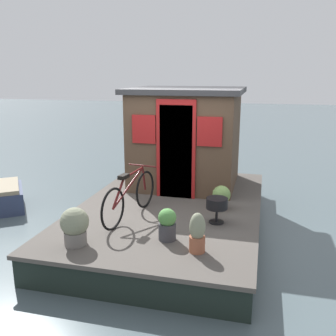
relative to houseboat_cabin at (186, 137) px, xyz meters
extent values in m
plane|color=#4C5B60|center=(-1.31, 0.00, -1.47)|extent=(60.00, 60.00, 0.00)
cube|color=#4C4742|center=(-1.31, 0.00, -1.02)|extent=(4.85, 3.08, 0.06)
cube|color=black|center=(-1.31, 0.00, -1.26)|extent=(4.75, 3.02, 0.42)
cube|color=#4C3828|center=(0.01, 0.00, -0.06)|extent=(1.85, 2.01, 1.86)
cube|color=#28282B|center=(0.01, 0.00, 0.92)|extent=(2.05, 2.21, 0.10)
cube|color=#144733|center=(-0.93, 0.00, -0.14)|extent=(0.04, 0.60, 1.70)
cube|color=maroon|center=(-0.94, 0.00, -0.09)|extent=(0.03, 0.72, 1.80)
cube|color=maroon|center=(-0.93, -0.60, 0.26)|extent=(0.03, 0.44, 0.52)
cube|color=maroon|center=(-0.93, 0.60, 0.26)|extent=(0.03, 0.44, 0.52)
torus|color=black|center=(-1.59, 0.38, -0.67)|extent=(0.64, 0.14, 0.64)
torus|color=black|center=(-2.62, 0.55, -0.67)|extent=(0.64, 0.14, 0.64)
cylinder|color=#4C1414|center=(-2.15, 0.47, -0.47)|extent=(0.97, 0.19, 0.44)
cylinder|color=#4C1414|center=(-1.98, 0.45, -0.28)|extent=(0.63, 0.13, 0.06)
cylinder|color=#4C1414|center=(-2.45, 0.52, -0.48)|extent=(0.36, 0.09, 0.40)
cylinder|color=#4C1414|center=(-1.63, 0.39, -0.47)|extent=(0.12, 0.05, 0.41)
cube|color=black|center=(-2.29, 0.49, -0.27)|extent=(0.21, 0.13, 0.06)
cylinder|color=#4C1414|center=(-1.67, 0.40, -0.24)|extent=(0.10, 0.50, 0.02)
cylinder|color=#935138|center=(-3.03, -0.77, -0.88)|extent=(0.21, 0.21, 0.21)
ellipsoid|color=gray|center=(-3.03, -0.77, -0.65)|extent=(0.21, 0.21, 0.37)
cylinder|color=#935138|center=(-1.38, -0.89, -0.91)|extent=(0.20, 0.20, 0.16)
sphere|color=#70934C|center=(-1.38, -0.89, -0.73)|extent=(0.30, 0.30, 0.30)
cylinder|color=#38383D|center=(-2.76, -0.31, -0.87)|extent=(0.24, 0.24, 0.24)
sphere|color=#4C8942|center=(-2.76, -0.31, -0.67)|extent=(0.25, 0.25, 0.25)
cylinder|color=slate|center=(-3.21, 0.85, -0.90)|extent=(0.30, 0.30, 0.19)
sphere|color=gray|center=(-3.21, 0.85, -0.67)|extent=(0.38, 0.38, 0.38)
cylinder|color=black|center=(-1.98, -0.89, -0.68)|extent=(0.33, 0.33, 0.16)
cylinder|color=black|center=(-1.98, -0.89, -0.87)|extent=(0.04, 0.04, 0.23)
cylinder|color=black|center=(-1.98, -0.89, -0.98)|extent=(0.23, 0.23, 0.02)
camera|label=1|loc=(-7.47, -1.52, 1.25)|focal=40.51mm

